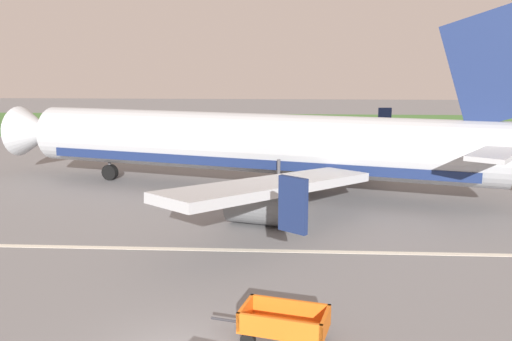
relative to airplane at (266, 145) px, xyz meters
name	(u,v)px	position (x,y,z in m)	size (l,w,h in m)	color
grass_strip	(264,124)	(-1.70, 38.97, -3.02)	(220.00, 28.00, 0.06)	#477A38
apron_stripe	(219,250)	(-1.70, -10.84, -3.05)	(120.00, 0.36, 0.01)	silver
airplane	(266,145)	(0.00, 0.00, 0.00)	(37.06, 30.06, 11.34)	#B2B7BC
baggage_cart_second_in_row	(284,324)	(1.21, -18.70, -2.45)	(3.62, 1.97, 1.07)	orange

